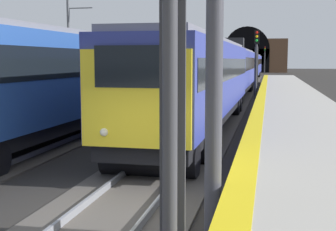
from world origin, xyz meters
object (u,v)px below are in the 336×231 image
at_px(railway_signal_far, 265,58).
at_px(catenary_mast_near, 69,50).
at_px(train_main_approaching, 240,68).
at_px(train_adjacent_platform, 174,68).
at_px(railway_signal_near, 170,31).
at_px(railway_signal_mid, 256,58).

relative_size(railway_signal_far, catenary_mast_near, 0.79).
height_order(train_main_approaching, train_adjacent_platform, train_main_approaching).
bearing_deg(catenary_mast_near, railway_signal_near, -154.05).
bearing_deg(catenary_mast_near, railway_signal_far, -11.32).
distance_m(train_main_approaching, train_adjacent_platform, 10.25).
bearing_deg(railway_signal_far, catenary_mast_near, -11.32).
xyz_separation_m(train_main_approaching, railway_signal_near, (-43.25, -1.92, 1.10)).
height_order(train_main_approaching, railway_signal_far, railway_signal_far).
xyz_separation_m(railway_signal_near, railway_signal_mid, (32.00, -0.00, -0.14)).
bearing_deg(train_main_approaching, railway_signal_mid, 10.38).
height_order(train_adjacent_platform, railway_signal_far, railway_signal_far).
distance_m(railway_signal_mid, catenary_mast_near, 14.12).
relative_size(railway_signal_mid, railway_signal_far, 0.91).
bearing_deg(train_main_approaching, train_adjacent_platform, -28.50).
height_order(railway_signal_far, catenary_mast_near, catenary_mast_near).
relative_size(train_adjacent_platform, railway_signal_far, 10.73).
relative_size(railway_signal_near, railway_signal_far, 0.96).
distance_m(train_main_approaching, railway_signal_far, 51.03).
relative_size(train_main_approaching, railway_signal_near, 13.53).
bearing_deg(railway_signal_mid, railway_signal_far, -180.00).
distance_m(train_adjacent_platform, railway_signal_mid, 7.34).
relative_size(train_main_approaching, railway_signal_far, 12.93).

